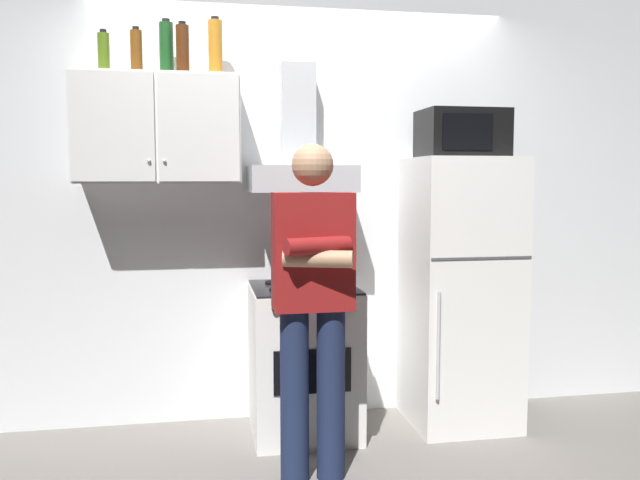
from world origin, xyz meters
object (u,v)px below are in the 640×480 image
Objects in this scene: stove_oven at (304,359)px; bottle_rum_dark at (183,49)px; bottle_wine_green at (166,49)px; upper_cabinet at (158,129)px; range_hood at (300,158)px; cooking_pot at (330,277)px; microwave at (462,134)px; bottle_liquor_amber at (215,48)px; refrigerator at (460,292)px; person_standing at (313,299)px; bottle_olive_oil at (104,52)px; bottle_beer_brown at (136,52)px.

bottle_rum_dark reaches higher than stove_oven.
upper_cabinet is at bearing -148.55° from bottle_wine_green.
upper_cabinet is 1.20× the size of range_hood.
cooking_pot is at bearing -62.12° from range_hood.
microwave is at bearing 1.15° from stove_oven.
stove_oven is at bearing 137.51° from cooking_pot.
upper_cabinet is 1.88× the size of microwave.
cooking_pot is 0.86× the size of bottle_liquor_amber.
bottle_rum_dark is (-0.66, 0.09, 1.75)m from stove_oven.
stove_oven is at bearing -179.96° from refrigerator.
stove_oven is (0.80, -0.13, -1.32)m from upper_cabinet.
range_hood reaches higher than refrigerator.
stove_oven is 1.17× the size of range_hood.
bottle_liquor_amber is at bearing 178.86° from range_hood.
microwave reaches higher than refrigerator.
upper_cabinet is 1.03× the size of stove_oven.
stove_oven is 0.55× the size of refrigerator.
person_standing reaches higher than cooking_pot.
microwave is 1.67m from bottle_rum_dark.
bottle_liquor_amber is at bearing 2.26° from bottle_olive_oil.
bottle_liquor_amber is at bearing 164.09° from stove_oven.
person_standing is at bearing -44.26° from upper_cabinet.
bottle_wine_green is at bearing 31.45° from upper_cabinet.
upper_cabinet is 0.45m from bottle_wine_green.
bottle_olive_oil is at bearing 176.85° from refrigerator.
cooking_pot is (0.93, -0.24, -0.82)m from upper_cabinet.
person_standing is (-1.00, -0.62, -0.84)m from microwave.
range_hood reaches higher than upper_cabinet.
upper_cabinet is 0.81m from range_hood.
range_hood is 3.26× the size of bottle_olive_oil.
range_hood is at bearing 117.88° from cooking_pot.
bottle_wine_green is (-1.70, 0.16, 1.40)m from refrigerator.
bottle_olive_oil is (-1.03, 0.72, 1.26)m from person_standing.
bottle_liquor_amber is at bearing 1.91° from upper_cabinet.
stove_oven is 1.92m from bottle_wine_green.
bottle_rum_dark is (-1.61, 0.09, 1.39)m from refrigerator.
bottle_olive_oil is at bearing 177.48° from bottle_rum_dark.
bottle_olive_oil is (-0.28, -0.01, 0.41)m from upper_cabinet.
person_standing is at bearing -49.06° from bottle_rum_dark.
bottle_olive_oil is 0.34m from bottle_wine_green.
bottle_rum_dark is (0.42, -0.02, 0.03)m from bottle_olive_oil.
refrigerator is 5.69× the size of cooking_pot.
bottle_beer_brown is at bearing -178.67° from bottle_liquor_amber.
refrigerator is 0.84m from cooking_pot.
bottle_wine_green is at bearing 144.63° from bottle_rum_dark.
bottle_olive_oil reaches higher than range_hood.
bottle_liquor_amber is (-0.43, 0.74, 1.31)m from person_standing.
stove_oven is 2.04m from bottle_olive_oil.
refrigerator is 2.31m from bottle_beer_brown.
refrigerator is 0.94m from microwave.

